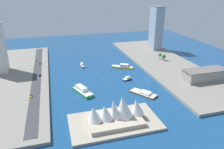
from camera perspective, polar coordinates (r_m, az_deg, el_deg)
ground_plane at (r=258.77m, az=-4.23°, el=0.90°), size 440.00×440.00×0.00m
quay_west at (r=289.29m, az=13.63°, el=2.94°), size 70.00×240.00×2.73m
quay_east at (r=257.26m, az=-24.40°, el=-0.94°), size 70.00×240.00×2.73m
peninsula_point at (r=162.91m, az=0.64°, el=-12.61°), size 66.51×37.35×2.00m
road_strip at (r=253.98m, az=-19.43°, el=-0.12°), size 9.09×228.00×0.15m
patrol_launch_navy at (r=233.63m, az=4.06°, el=-1.15°), size 11.26×7.28×3.72m
tugboat_red at (r=276.29m, az=-7.96°, el=2.46°), size 4.53×15.35×4.04m
ferry_green_doubledeck at (r=206.39m, az=-7.87°, el=-4.35°), size 17.76×28.35×6.29m
ferry_yellow_fast at (r=267.81m, az=2.92°, el=2.13°), size 26.20×20.31×5.41m
barge_flat_brown at (r=204.60m, az=8.48°, el=-4.99°), size 22.76×26.89×3.36m
carpark_squat_concrete at (r=245.75m, az=23.52°, el=-0.02°), size 46.74×17.53×11.70m
tower_tall_glass at (r=343.88m, az=11.72°, el=12.04°), size 14.73×22.02×65.56m
taxi_yellow_cab at (r=206.25m, az=-20.85°, el=-5.34°), size 2.06×4.98×1.48m
pickup_red at (r=289.36m, az=-18.78°, el=2.85°), size 1.86×4.42×1.53m
suv_black at (r=250.42m, az=-18.76°, el=-0.13°), size 2.04×5.21×1.58m
van_white at (r=302.98m, az=-19.65°, el=3.58°), size 2.19×4.53×1.43m
traffic_light_waterfront at (r=279.68m, az=-18.11°, el=3.02°), size 0.36×0.36×6.50m
opera_landmark at (r=158.46m, az=0.96°, el=-10.06°), size 44.80×27.05×20.19m
park_tree_cluster at (r=296.33m, az=13.32°, el=4.89°), size 6.58×12.54×8.46m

